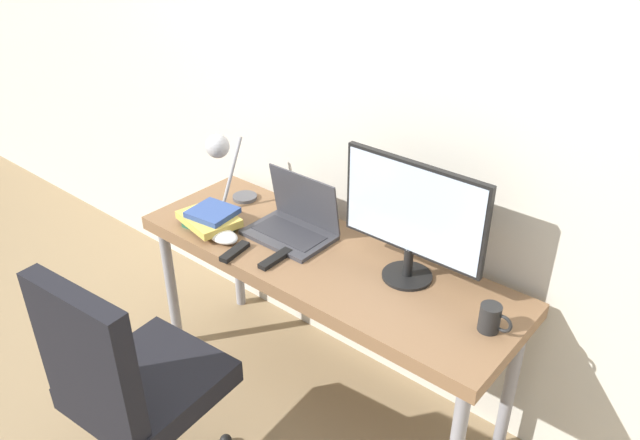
{
  "coord_description": "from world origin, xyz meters",
  "views": [
    {
      "loc": [
        1.33,
        -1.34,
        2.1
      ],
      "look_at": [
        0.01,
        0.25,
        0.91
      ],
      "focal_mm": 35.0,
      "sensor_mm": 36.0,
      "label": 1
    }
  ],
  "objects_px": {
    "desk_lamp": "(223,156)",
    "game_controller": "(223,236)",
    "book_stack": "(210,219)",
    "mug": "(491,318)",
    "laptop": "(294,223)",
    "monitor": "(413,215)",
    "office_chair": "(128,380)"
  },
  "relations": [
    {
      "from": "desk_lamp",
      "to": "game_controller",
      "type": "distance_m",
      "value": 0.37
    },
    {
      "from": "book_stack",
      "to": "mug",
      "type": "distance_m",
      "value": 1.25
    },
    {
      "from": "mug",
      "to": "book_stack",
      "type": "bearing_deg",
      "value": -173.54
    },
    {
      "from": "laptop",
      "to": "book_stack",
      "type": "distance_m",
      "value": 0.37
    },
    {
      "from": "desk_lamp",
      "to": "game_controller",
      "type": "relative_size",
      "value": 2.56
    },
    {
      "from": "monitor",
      "to": "mug",
      "type": "bearing_deg",
      "value": -12.89
    },
    {
      "from": "desk_lamp",
      "to": "book_stack",
      "type": "relative_size",
      "value": 1.28
    },
    {
      "from": "office_chair",
      "to": "game_controller",
      "type": "xyz_separation_m",
      "value": [
        -0.23,
        0.66,
        0.17
      ]
    },
    {
      "from": "laptop",
      "to": "desk_lamp",
      "type": "relative_size",
      "value": 0.98
    },
    {
      "from": "monitor",
      "to": "book_stack",
      "type": "distance_m",
      "value": 0.91
    },
    {
      "from": "book_stack",
      "to": "mug",
      "type": "xyz_separation_m",
      "value": [
        1.24,
        0.14,
        0.01
      ]
    },
    {
      "from": "office_chair",
      "to": "book_stack",
      "type": "height_order",
      "value": "office_chair"
    },
    {
      "from": "monitor",
      "to": "office_chair",
      "type": "xyz_separation_m",
      "value": [
        -0.5,
        -0.93,
        -0.42
      ]
    },
    {
      "from": "monitor",
      "to": "book_stack",
      "type": "relative_size",
      "value": 2.05
    },
    {
      "from": "desk_lamp",
      "to": "book_stack",
      "type": "xyz_separation_m",
      "value": [
        0.07,
        -0.16,
        -0.22
      ]
    },
    {
      "from": "office_chair",
      "to": "book_stack",
      "type": "relative_size",
      "value": 3.63
    },
    {
      "from": "office_chair",
      "to": "mug",
      "type": "bearing_deg",
      "value": 43.59
    },
    {
      "from": "monitor",
      "to": "game_controller",
      "type": "distance_m",
      "value": 0.82
    },
    {
      "from": "monitor",
      "to": "mug",
      "type": "relative_size",
      "value": 4.97
    },
    {
      "from": "monitor",
      "to": "book_stack",
      "type": "bearing_deg",
      "value": -165.11
    },
    {
      "from": "laptop",
      "to": "monitor",
      "type": "distance_m",
      "value": 0.58
    },
    {
      "from": "book_stack",
      "to": "game_controller",
      "type": "height_order",
      "value": "book_stack"
    },
    {
      "from": "desk_lamp",
      "to": "book_stack",
      "type": "distance_m",
      "value": 0.28
    },
    {
      "from": "monitor",
      "to": "office_chair",
      "type": "relative_size",
      "value": 0.56
    },
    {
      "from": "monitor",
      "to": "book_stack",
      "type": "height_order",
      "value": "monitor"
    },
    {
      "from": "monitor",
      "to": "desk_lamp",
      "type": "relative_size",
      "value": 1.59
    },
    {
      "from": "game_controller",
      "to": "book_stack",
      "type": "bearing_deg",
      "value": 161.41
    },
    {
      "from": "mug",
      "to": "game_controller",
      "type": "bearing_deg",
      "value": -170.69
    },
    {
      "from": "monitor",
      "to": "office_chair",
      "type": "bearing_deg",
      "value": -118.42
    },
    {
      "from": "desk_lamp",
      "to": "game_controller",
      "type": "xyz_separation_m",
      "value": [
        0.2,
        -0.2,
        -0.24
      ]
    },
    {
      "from": "desk_lamp",
      "to": "book_stack",
      "type": "bearing_deg",
      "value": -65.18
    },
    {
      "from": "desk_lamp",
      "to": "book_stack",
      "type": "height_order",
      "value": "desk_lamp"
    }
  ]
}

